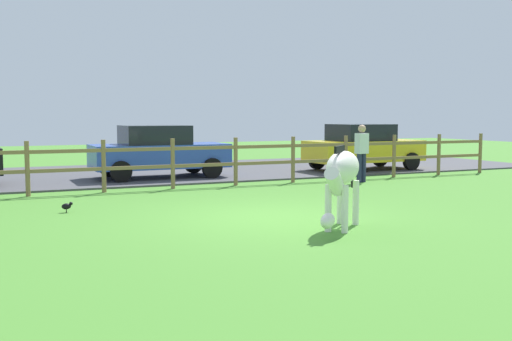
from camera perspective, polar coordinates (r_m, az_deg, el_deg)
ground_plane at (r=11.30m, az=1.32°, el=-4.45°), size 60.00×60.00×0.00m
parking_asphalt at (r=20.00m, az=-10.46°, el=-0.22°), size 28.00×7.40×0.05m
paddock_fence at (r=15.71m, az=-7.92°, el=0.96°), size 21.38×0.11×1.31m
zebra at (r=10.11m, az=8.14°, el=-0.36°), size 1.53×1.47×1.41m
crow_on_grass at (r=12.39m, az=-17.53°, el=-3.24°), size 0.21×0.10×0.20m
parked_car_blue at (r=18.16m, az=-9.26°, el=1.84°), size 4.00×1.89×1.56m
parked_car_yellow at (r=20.80m, az=10.15°, el=2.25°), size 4.04×1.96×1.56m
visitor_near_fence at (r=17.35m, az=10.01°, el=1.88°), size 0.40×0.29×1.64m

